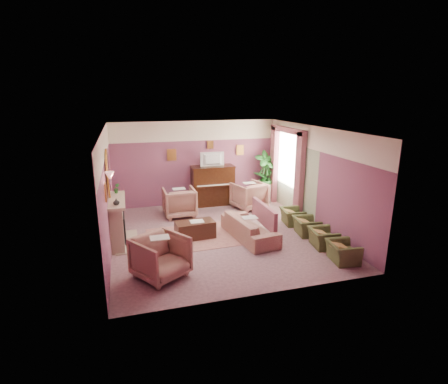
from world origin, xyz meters
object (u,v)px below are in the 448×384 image
object	(u,v)px
floral_armchair_front	(161,255)
olive_chair_c	(306,224)
floral_armchair_right	(249,194)
olive_chair_a	(343,249)
olive_chair_b	(323,235)
coffee_table	(195,230)
floral_armchair_left	(179,201)
sofa	(249,223)
side_table	(264,191)
olive_chair_d	(292,214)
piano	(213,186)
television	(213,158)

from	to	relation	value
floral_armchair_front	olive_chair_c	distance (m)	4.16
floral_armchair_right	olive_chair_a	world-z (taller)	floral_armchair_right
floral_armchair_right	olive_chair_a	size ratio (longest dim) A/B	1.39
olive_chair_b	coffee_table	bearing A→B (deg)	154.15
floral_armchair_left	floral_armchair_right	size ratio (longest dim) A/B	1.00
olive_chair_a	olive_chair_b	distance (m)	0.82
floral_armchair_left	sofa	bearing A→B (deg)	-56.46
olive_chair_c	side_table	distance (m)	3.25
floral_armchair_right	olive_chair_d	world-z (taller)	floral_armchair_right
floral_armchair_front	olive_chair_d	bearing A→B (deg)	27.05
floral_armchair_left	floral_armchair_front	world-z (taller)	same
floral_armchair_left	floral_armchair_front	bearing A→B (deg)	-104.81
floral_armchair_left	olive_chair_a	size ratio (longest dim) A/B	1.39
floral_armchair_right	piano	bearing A→B (deg)	143.42
olive_chair_c	side_table	xyz separation A→B (m)	(0.13, 3.25, 0.05)
television	olive_chair_b	distance (m)	4.60
olive_chair_b	side_table	xyz separation A→B (m)	(0.13, 4.07, 0.05)
olive_chair_a	floral_armchair_right	bearing A→B (deg)	99.73
coffee_table	floral_armchair_front	bearing A→B (deg)	-120.85
floral_armchair_right	television	bearing A→B (deg)	145.26
floral_armchair_right	side_table	xyz separation A→B (m)	(0.84, 0.72, -0.14)
floral_armchair_front	olive_chair_a	world-z (taller)	floral_armchair_front
piano	floral_armchair_front	bearing A→B (deg)	-116.44
coffee_table	floral_armchair_left	distance (m)	1.86
television	sofa	xyz separation A→B (m)	(0.20, -3.04, -1.20)
side_table	olive_chair_c	bearing A→B (deg)	-92.28
coffee_table	olive_chair_b	bearing A→B (deg)	-25.85
sofa	olive_chair_a	distance (m)	2.40
floral_armchair_right	olive_chair_c	distance (m)	2.63
television	floral_armchair_right	xyz separation A→B (m)	(1.03, -0.71, -1.11)
olive_chair_b	olive_chair_c	xyz separation A→B (m)	(0.00, 0.82, 0.00)
sofa	olive_chair_c	bearing A→B (deg)	-7.35
floral_armchair_right	sofa	bearing A→B (deg)	-109.66
coffee_table	side_table	bearing A→B (deg)	41.24
side_table	piano	bearing A→B (deg)	178.77
coffee_table	olive_chair_c	bearing A→B (deg)	-11.43
piano	sofa	size ratio (longest dim) A/B	0.71
floral_armchair_right	olive_chair_d	distance (m)	1.86
floral_armchair_front	olive_chair_c	size ratio (longest dim) A/B	1.39
floral_armchair_left	television	bearing A→B (deg)	32.58
floral_armchair_front	sofa	bearing A→B (deg)	30.09
olive_chair_b	olive_chair_d	world-z (taller)	same
coffee_table	sofa	bearing A→B (deg)	-15.91
floral_armchair_left	olive_chair_b	distance (m)	4.43
olive_chair_c	side_table	world-z (taller)	side_table
olive_chair_a	television	bearing A→B (deg)	109.65
floral_armchair_right	olive_chair_b	size ratio (longest dim) A/B	1.39
television	side_table	distance (m)	2.25
television	floral_armchair_right	distance (m)	1.67
piano	floral_armchair_right	size ratio (longest dim) A/B	1.44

